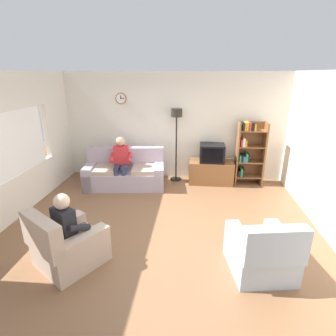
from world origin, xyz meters
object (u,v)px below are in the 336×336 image
tv_stand (211,172)px  bookshelf (248,151)px  floor_lamp (176,125)px  armchair_near_bookshelf (261,253)px  tv (212,153)px  person_in_left_armchair (71,225)px  couch (125,174)px  armchair_near_window (68,246)px  person_on_couch (121,160)px

tv_stand → bookshelf: (0.89, 0.07, 0.55)m
floor_lamp → armchair_near_bookshelf: (1.43, -3.32, -1.16)m
tv → tv_stand: bearing=90.0°
person_in_left_armchair → armchair_near_bookshelf: bearing=1.0°
couch → floor_lamp: (1.22, 0.52, 1.14)m
couch → armchair_near_bookshelf: 3.86m
floor_lamp → armchair_near_window: floor_lamp is taller
floor_lamp → armchair_near_window: bearing=-110.8°
tv_stand → person_on_couch: size_ratio=0.89×
couch → person_in_left_armchair: bearing=-90.8°
armchair_near_window → person_on_couch: 2.84m
person_on_couch → tv_stand: bearing=13.7°
tv → person_on_couch: size_ratio=0.48×
tv_stand → person_in_left_armchair: size_ratio=0.98×
floor_lamp → bookshelf: bearing=-0.9°
bookshelf → armchair_near_window: 4.64m
person_in_left_armchair → armchair_near_window: bearing=-123.4°
couch → armchair_near_window: same height
armchair_near_bookshelf → person_on_couch: size_ratio=0.81×
floor_lamp → tv: bearing=-7.9°
person_on_couch → person_in_left_armchair: bearing=-89.7°
bookshelf → armchair_near_window: bearing=-132.2°
person_in_left_armchair → tv_stand: bearing=56.6°
armchair_near_bookshelf → person_in_left_armchair: size_ratio=0.89×
floor_lamp → person_on_couch: floor_lamp is taller
tv_stand → armchair_near_bookshelf: 3.26m
couch → tv_stand: size_ratio=1.81×
armchair_near_window → person_in_left_armchair: person_in_left_armchair is taller
tv → floor_lamp: 1.12m
couch → person_on_couch: size_ratio=1.61×
armchair_near_bookshelf → tv_stand: bearing=99.5°
armchair_near_bookshelf → person_in_left_armchair: bearing=-179.0°
bookshelf → armchair_near_window: size_ratio=1.34×
bookshelf → tv_stand: bearing=-175.4°
bookshelf → tv: bearing=-173.9°
tv → armchair_near_window: size_ratio=0.51×
couch → armchair_near_bookshelf: bearing=-46.5°
armchair_near_bookshelf → person_on_couch: (-2.71, 2.69, 0.41)m
person_in_left_armchair → bookshelf: bearing=47.6°
bookshelf → floor_lamp: bearing=179.1°
tv_stand → tv: size_ratio=1.83×
tv_stand → armchair_near_bookshelf: (0.54, -3.22, 0.00)m
tv → person_on_couch: (-2.17, -0.50, -0.09)m
tv → armchair_near_window: bearing=-123.6°
floor_lamp → person_in_left_armchair: size_ratio=1.65×
couch → bookshelf: 3.09m
armchair_near_bookshelf → couch: bearing=133.5°
couch → person_in_left_armchair: 2.86m
tv_stand → person_in_left_armchair: 3.92m
bookshelf → floor_lamp: floor_lamp is taller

